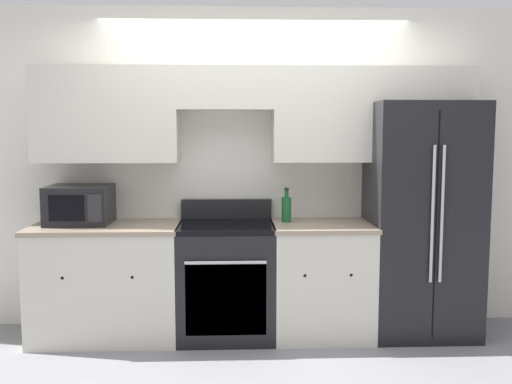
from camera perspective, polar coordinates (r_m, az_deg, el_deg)
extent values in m
plane|color=gray|center=(4.37, 0.17, -15.47)|extent=(12.00, 12.00, 0.00)
cube|color=silver|center=(4.73, -0.17, 2.40)|extent=(8.00, 0.06, 2.60)
cube|color=beige|center=(4.63, -14.69, 7.49)|extent=(1.11, 0.33, 0.74)
cube|color=beige|center=(4.54, -3.07, 10.29)|extent=(0.74, 0.33, 0.33)
cube|color=beige|center=(4.66, 11.49, 7.56)|extent=(1.58, 0.33, 0.74)
cube|color=beige|center=(4.63, -14.66, -8.85)|extent=(1.11, 0.62, 0.85)
cube|color=gray|center=(4.54, -14.81, -3.42)|extent=(1.14, 0.64, 0.03)
sphere|color=black|center=(4.38, -18.79, -8.14)|extent=(0.03, 0.03, 0.03)
sphere|color=black|center=(4.26, -12.27, -8.33)|extent=(0.03, 0.03, 0.03)
cube|color=beige|center=(4.58, 6.56, -8.86)|extent=(0.76, 0.62, 0.85)
cube|color=gray|center=(4.49, 6.63, -3.37)|extent=(0.78, 0.64, 0.03)
sphere|color=black|center=(4.23, 4.91, -8.32)|extent=(0.03, 0.03, 0.03)
sphere|color=black|center=(4.29, 9.49, -8.19)|extent=(0.03, 0.03, 0.03)
cube|color=black|center=(4.53, -2.98, -9.04)|extent=(0.74, 0.62, 0.85)
cube|color=black|center=(4.25, -3.03, -10.67)|extent=(0.59, 0.01, 0.54)
cube|color=black|center=(4.43, -3.01, -3.48)|extent=(0.74, 0.62, 0.04)
cube|color=black|center=(4.69, -2.98, -1.70)|extent=(0.74, 0.04, 0.16)
cylinder|color=silver|center=(4.15, -3.06, -7.07)|extent=(0.59, 0.02, 0.02)
cube|color=black|center=(4.74, 15.96, -2.52)|extent=(0.82, 0.78, 1.83)
cube|color=black|center=(4.38, 17.53, -3.28)|extent=(0.01, 0.01, 1.68)
cylinder|color=#B7B7BC|center=(4.33, 17.25, -2.15)|extent=(0.02, 0.02, 1.01)
cylinder|color=#B7B7BC|center=(4.35, 18.12, -2.14)|extent=(0.02, 0.02, 1.01)
cube|color=black|center=(4.64, -17.20, -1.21)|extent=(0.47, 0.42, 0.30)
cube|color=black|center=(4.45, -18.43, -1.56)|extent=(0.26, 0.01, 0.19)
cube|color=#262628|center=(4.40, -15.83, -1.57)|extent=(0.10, 0.01, 0.21)
cylinder|color=#195928|center=(4.52, 3.06, -1.78)|extent=(0.08, 0.08, 0.20)
cylinder|color=#195928|center=(4.50, 3.07, -0.19)|extent=(0.03, 0.03, 0.05)
cylinder|color=black|center=(4.50, 3.07, 0.29)|extent=(0.04, 0.04, 0.02)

